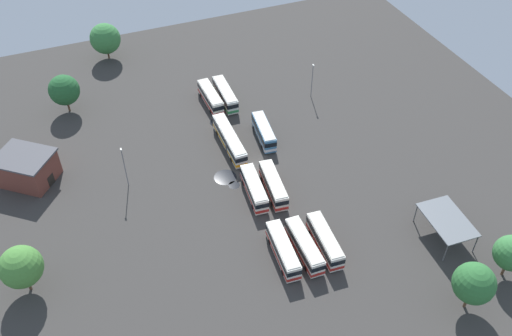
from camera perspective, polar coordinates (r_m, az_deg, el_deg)
The scene contains 22 objects.
ground_plane at distance 107.61m, azimuth 0.32°, elevation 0.22°, with size 122.19×122.19×0.00m, color #383533.
bus_row0_slot0 at distance 92.75m, azimuth 7.06°, elevation -7.39°, with size 10.74×3.27×3.50m.
bus_row0_slot1 at distance 91.65m, azimuth 4.97°, elevation -7.97°, with size 10.82×2.73×3.50m.
bus_row0_slot2 at distance 90.88m, azimuth 2.79°, elevation -8.40°, with size 10.88×3.34×3.50m.
bus_row1_slot1 at distance 101.09m, azimuth 1.79°, elevation -1.76°, with size 10.91×3.68×3.50m.
bus_row1_slot2 at distance 100.41m, azimuth -0.19°, elevation -2.10°, with size 10.49×3.48×3.50m.
bus_row2_slot0 at distance 112.74m, azimuth 0.80°, elevation 3.75°, with size 10.37×3.66×3.50m.
bus_row2_slot2 at distance 110.79m, azimuth -2.72°, elevation 2.89°, with size 14.29×2.69×3.50m.
bus_row3_slot1 at distance 123.42m, azimuth -3.18°, elevation 7.53°, with size 11.27×2.83×3.50m.
bus_row3_slot2 at distance 122.79m, azimuth -4.68°, elevation 7.24°, with size 10.68×2.64×3.50m.
depot_building at distance 111.27m, azimuth -22.44°, elevation 0.01°, with size 12.44×12.72×5.77m.
maintenance_shelter at distance 97.42m, azimuth 19.02°, elevation -5.07°, with size 10.07×6.77×4.20m.
lamp_post_near_entrance at distance 123.94m, azimuth 5.77°, elevation 9.03°, with size 0.56×0.28×8.22m.
lamp_post_by_building at distance 103.11m, azimuth -13.32°, elevation 0.21°, with size 0.56×0.28×8.89m.
tree_northwest at distance 125.17m, azimuth -19.06°, elevation 7.55°, with size 6.52×6.52×8.61m.
tree_north_edge at distance 94.50m, azimuth 24.73°, elevation -7.93°, with size 5.63×5.63×8.08m.
tree_west_edge at distance 87.80m, azimuth 21.43°, elevation -10.95°, with size 6.26×6.26×8.91m.
tree_northeast at distance 141.58m, azimuth -15.19°, elevation 12.67°, with size 7.30×7.30×9.01m.
tree_east_edge at distance 91.01m, azimuth -22.93°, elevation -9.32°, with size 6.55×6.55×8.82m.
puddle_near_shelter at distance 105.39m, azimuth -3.17°, elevation -0.95°, with size 4.31×4.31×0.01m, color black.
puddle_centre_drain at distance 103.76m, azimuth -2.25°, elevation -1.76°, with size 2.16×2.16×0.01m, color black.
puddle_between_rows at distance 118.45m, azimuth -3.91°, elevation 4.69°, with size 3.45×3.45×0.01m, color black.
Camera 1 is at (-73.82, 30.49, 72.11)m, focal length 39.05 mm.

